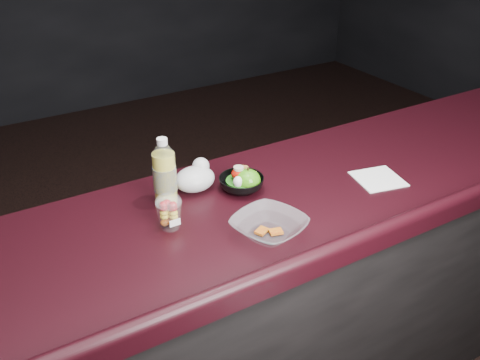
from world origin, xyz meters
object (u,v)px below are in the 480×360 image
at_px(snack_bowl, 241,182).
at_px(takeout_bowl, 269,227).
at_px(green_apple, 248,181).
at_px(fruit_cup, 169,211).
at_px(lemonade_bottle, 165,176).

xyz_separation_m(snack_bowl, takeout_bowl, (-0.07, -0.27, -0.00)).
xyz_separation_m(green_apple, takeout_bowl, (-0.08, -0.25, -0.01)).
height_order(fruit_cup, takeout_bowl, fruit_cup).
bearing_deg(green_apple, fruit_cup, -168.60).
bearing_deg(snack_bowl, fruit_cup, -164.58).
bearing_deg(green_apple, snack_bowl, 128.80).
relative_size(lemonade_bottle, takeout_bowl, 0.86).
bearing_deg(snack_bowl, lemonade_bottle, 167.02).
height_order(lemonade_bottle, snack_bowl, lemonade_bottle).
xyz_separation_m(fruit_cup, snack_bowl, (0.31, 0.09, -0.03)).
height_order(green_apple, snack_bowl, green_apple).
bearing_deg(green_apple, lemonade_bottle, 163.85).
bearing_deg(fruit_cup, lemonade_bottle, 69.94).
relative_size(fruit_cup, green_apple, 1.27).
relative_size(green_apple, takeout_bowl, 0.34).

